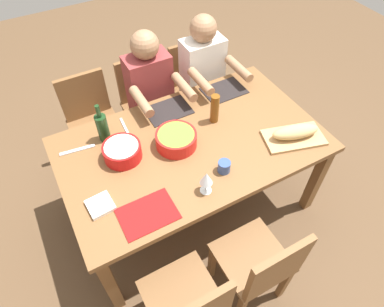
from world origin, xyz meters
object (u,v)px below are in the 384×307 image
(chair_far_center, at_px, (146,100))
(bread_loaf, at_px, (295,132))
(wine_glass, at_px, (206,179))
(serving_bowl_salad, at_px, (176,139))
(chair_far_right, at_px, (194,84))
(wine_bottle, at_px, (102,127))
(beer_bottle, at_px, (215,109))
(cup_near_center, at_px, (224,167))
(diner_far_right, at_px, (205,75))
(cutting_board, at_px, (293,138))
(diner_far_center, at_px, (152,93))
(serving_bowl_pasta, at_px, (122,151))
(napkin_stack, at_px, (100,205))
(chair_far_left, at_px, (92,119))
(dining_table, at_px, (192,150))
(chair_near_center, at_px, (261,266))

(chair_far_center, bearing_deg, bread_loaf, -61.50)
(wine_glass, bearing_deg, serving_bowl_salad, 87.91)
(chair_far_right, bearing_deg, wine_bottle, -151.45)
(beer_bottle, bearing_deg, bread_loaf, -47.27)
(chair_far_right, bearing_deg, bread_loaf, -83.11)
(wine_bottle, height_order, cup_near_center, wine_bottle)
(diner_far_right, relative_size, bread_loaf, 3.75)
(diner_far_right, bearing_deg, cutting_board, -81.80)
(diner_far_center, distance_m, cutting_board, 1.14)
(cutting_board, xyz_separation_m, bread_loaf, (0.00, 0.00, 0.06))
(serving_bowl_pasta, distance_m, napkin_stack, 0.38)
(diner_far_center, distance_m, chair_far_left, 0.56)
(chair_far_center, distance_m, bread_loaf, 1.33)
(diner_far_right, relative_size, cup_near_center, 15.34)
(diner_far_right, height_order, cup_near_center, diner_far_right)
(wine_glass, bearing_deg, diner_far_center, 83.70)
(diner_far_right, distance_m, beer_bottle, 0.62)
(diner_far_right, xyz_separation_m, chair_far_left, (-0.96, 0.18, -0.21))
(dining_table, height_order, chair_near_center, chair_near_center)
(diner_far_right, height_order, chair_far_left, diner_far_right)
(cup_near_center, bearing_deg, serving_bowl_pasta, 141.34)
(chair_near_center, xyz_separation_m, wine_bottle, (-0.49, 1.16, 0.37))
(bread_loaf, height_order, wine_glass, wine_glass)
(diner_far_right, relative_size, wine_glass, 7.23)
(dining_table, xyz_separation_m, serving_bowl_pasta, (-0.45, 0.10, 0.14))
(dining_table, relative_size, diner_far_right, 1.46)
(chair_far_left, bearing_deg, bread_loaf, -46.01)
(cutting_board, height_order, napkin_stack, napkin_stack)
(cup_near_center, bearing_deg, bread_loaf, 0.75)
(diner_far_right, distance_m, wine_bottle, 1.05)
(chair_far_left, bearing_deg, chair_near_center, -74.10)
(serving_bowl_pasta, relative_size, cutting_board, 0.61)
(chair_near_center, relative_size, bread_loaf, 2.66)
(chair_far_center, height_order, serving_bowl_pasta, chair_far_center)
(chair_far_center, height_order, napkin_stack, chair_far_center)
(chair_near_center, bearing_deg, diner_far_center, 90.00)
(dining_table, relative_size, chair_far_right, 2.06)
(diner_far_center, bearing_deg, napkin_stack, -129.46)
(chair_far_center, height_order, chair_near_center, same)
(bread_loaf, relative_size, cup_near_center, 4.09)
(chair_far_left, relative_size, serving_bowl_salad, 3.14)
(napkin_stack, bearing_deg, chair_far_right, 41.18)
(chair_near_center, xyz_separation_m, wine_glass, (-0.11, 0.46, 0.37))
(chair_far_left, xyz_separation_m, cup_near_center, (0.54, -1.15, 0.30))
(chair_near_center, xyz_separation_m, diner_far_right, (0.48, 1.50, 0.21))
(dining_table, bearing_deg, wine_glass, -106.82)
(dining_table, relative_size, wine_bottle, 6.02)
(beer_bottle, distance_m, napkin_stack, 0.99)
(chair_near_center, xyz_separation_m, beer_bottle, (0.24, 0.96, 0.37))
(bread_loaf, xyz_separation_m, napkin_stack, (-1.31, 0.11, -0.05))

